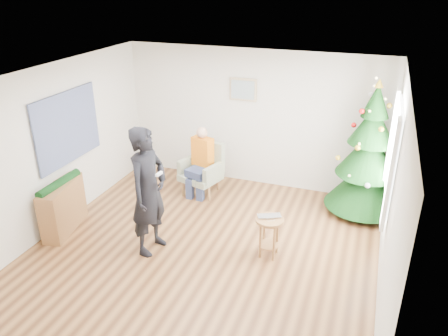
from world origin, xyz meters
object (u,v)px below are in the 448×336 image
at_px(armchair, 203,175).
at_px(console, 63,207).
at_px(christmas_tree, 369,155).
at_px(standing_man, 149,191).
at_px(stool, 269,237).

xyz_separation_m(armchair, console, (-1.59, -1.98, 0.05)).
relative_size(christmas_tree, console, 2.34).
relative_size(armchair, console, 0.97).
xyz_separation_m(armchair, standing_man, (-0.00, -1.99, 0.61)).
xyz_separation_m(christmas_tree, standing_man, (-2.89, -2.25, -0.08)).
bearing_deg(standing_man, stool, -68.89).
bearing_deg(console, armchair, 39.46).
distance_m(armchair, standing_man, 2.08).
xyz_separation_m(christmas_tree, console, (-4.48, -2.24, -0.65)).
bearing_deg(standing_man, christmas_tree, -45.10).
distance_m(stool, armchair, 2.30).
bearing_deg(christmas_tree, console, -153.42).
relative_size(standing_man, console, 1.94).
height_order(stool, standing_man, standing_man).
relative_size(christmas_tree, stool, 3.77).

